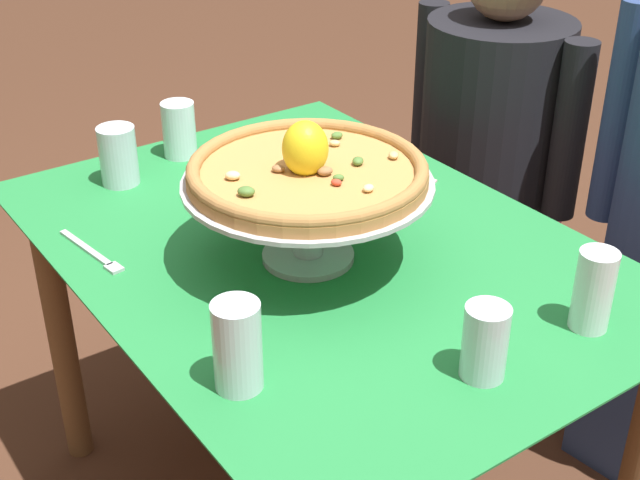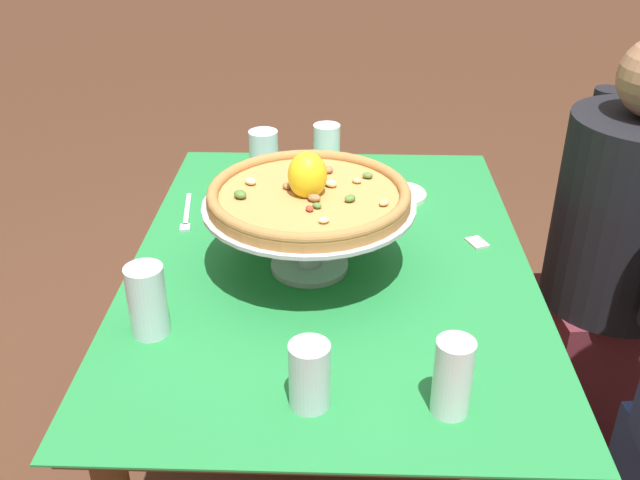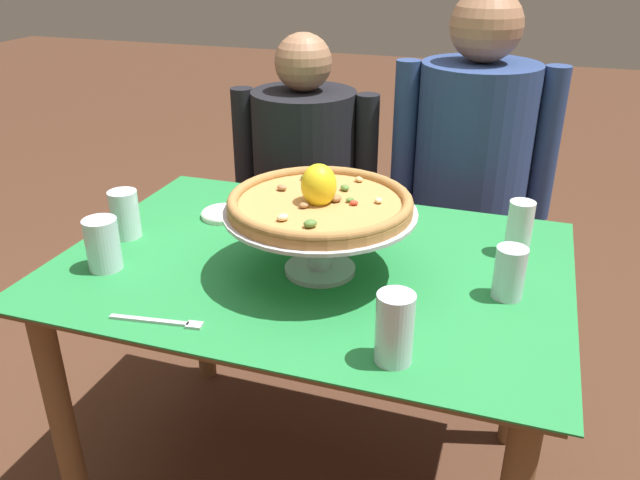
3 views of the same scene
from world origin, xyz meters
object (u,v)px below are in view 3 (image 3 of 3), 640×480
(water_glass_back_right, at_px, (519,231))
(side_plate, at_px, (225,214))
(water_glass_side_right, at_px, (509,275))
(dinner_fork, at_px, (161,322))
(pizza, at_px, (320,201))
(water_glass_front_left, at_px, (103,248))
(diner_left, at_px, (305,198))
(diner_right, at_px, (469,189))
(sugar_packet, at_px, (322,206))
(water_glass_side_left, at_px, (125,217))
(water_glass_front_right, at_px, (394,332))
(pizza_stand, at_px, (320,225))

(water_glass_back_right, xyz_separation_m, side_plate, (-0.78, -0.03, -0.05))
(water_glass_side_right, relative_size, dinner_fork, 0.59)
(pizza, xyz_separation_m, water_glass_front_left, (-0.48, -0.14, -0.12))
(dinner_fork, distance_m, diner_left, 1.12)
(diner_right, bearing_deg, dinner_fork, -113.01)
(water_glass_side_right, height_order, diner_right, diner_right)
(sugar_packet, bearing_deg, water_glass_side_left, -139.96)
(water_glass_front_right, relative_size, water_glass_back_right, 1.03)
(water_glass_side_left, bearing_deg, sugar_packet, 40.04)
(water_glass_front_left, height_order, diner_left, diner_left)
(water_glass_back_right, bearing_deg, water_glass_side_left, -167.14)
(water_glass_side_left, xyz_separation_m, water_glass_back_right, (0.97, 0.22, 0.00))
(sugar_packet, bearing_deg, water_glass_front_left, -125.11)
(sugar_packet, distance_m, diner_left, 0.49)
(side_plate, bearing_deg, pizza, -31.73)
(side_plate, bearing_deg, pizza_stand, -31.70)
(pizza_stand, height_order, diner_left, diner_left)
(water_glass_side_left, distance_m, water_glass_side_right, 0.96)
(water_glass_back_right, height_order, side_plate, water_glass_back_right)
(side_plate, distance_m, dinner_fork, 0.54)
(water_glass_back_right, distance_m, diner_left, 0.95)
(pizza, bearing_deg, diner_left, 112.23)
(side_plate, bearing_deg, sugar_packet, 33.63)
(water_glass_front_left, xyz_separation_m, diner_right, (0.74, 0.98, -0.12))
(pizza_stand, distance_m, dinner_fork, 0.41)
(pizza_stand, xyz_separation_m, side_plate, (-0.35, 0.22, -0.11))
(diner_left, relative_size, diner_right, 0.88)
(pizza_stand, relative_size, water_glass_front_right, 3.13)
(side_plate, bearing_deg, diner_right, 45.67)
(pizza, height_order, water_glass_front_right, pizza)
(diner_left, bearing_deg, side_plate, -93.10)
(side_plate, xyz_separation_m, diner_left, (0.03, 0.57, -0.17))
(water_glass_side_left, bearing_deg, diner_right, 45.94)
(water_glass_front_left, distance_m, diner_left, 0.97)
(pizza_stand, height_order, water_glass_side_right, pizza_stand)
(water_glass_side_left, bearing_deg, diner_left, 74.38)
(water_glass_side_left, relative_size, diner_left, 0.11)
(water_glass_front_left, relative_size, sugar_packet, 2.49)
(water_glass_front_right, bearing_deg, side_plate, 139.63)
(water_glass_front_right, xyz_separation_m, dinner_fork, (-0.47, -0.03, -0.06))
(dinner_fork, bearing_deg, water_glass_front_left, 146.23)
(pizza, height_order, water_glass_back_right, pizza)
(sugar_packet, distance_m, diner_right, 0.60)
(sugar_packet, relative_size, diner_left, 0.04)
(water_glass_side_left, relative_size, water_glass_front_right, 0.89)
(diner_left, bearing_deg, water_glass_side_left, -105.62)
(dinner_fork, bearing_deg, water_glass_side_left, 132.07)
(pizza, relative_size, sugar_packet, 8.27)
(side_plate, xyz_separation_m, diner_right, (0.61, 0.62, -0.08))
(diner_right, bearing_deg, sugar_packet, -128.63)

